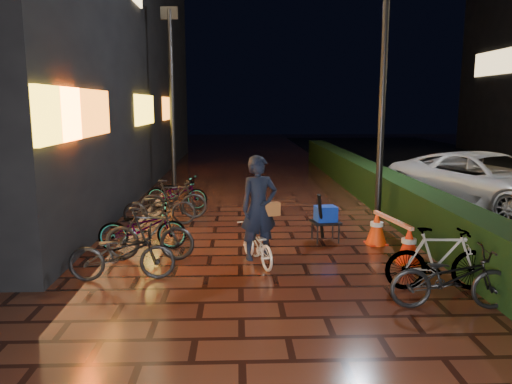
{
  "coord_description": "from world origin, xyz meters",
  "views": [
    {
      "loc": [
        -0.59,
        -6.69,
        2.76
      ],
      "look_at": [
        -0.24,
        2.76,
        1.1
      ],
      "focal_mm": 35.0,
      "sensor_mm": 36.0,
      "label": 1
    }
  ],
  "objects_px": {
    "van": "(487,182)",
    "cart_assembly": "(325,216)",
    "traffic_barrier": "(392,236)",
    "cyclist": "(258,225)"
  },
  "relations": [
    {
      "from": "cyclist",
      "to": "cart_assembly",
      "type": "bearing_deg",
      "value": 45.06
    },
    {
      "from": "van",
      "to": "cyclist",
      "type": "bearing_deg",
      "value": -170.05
    },
    {
      "from": "van",
      "to": "cart_assembly",
      "type": "xyz_separation_m",
      "value": [
        -4.77,
        -2.87,
        -0.22
      ]
    },
    {
      "from": "traffic_barrier",
      "to": "cart_assembly",
      "type": "xyz_separation_m",
      "value": [
        -1.11,
        0.83,
        0.2
      ]
    },
    {
      "from": "cyclist",
      "to": "cart_assembly",
      "type": "relative_size",
      "value": 1.82
    },
    {
      "from": "traffic_barrier",
      "to": "cart_assembly",
      "type": "bearing_deg",
      "value": 143.33
    },
    {
      "from": "van",
      "to": "cart_assembly",
      "type": "relative_size",
      "value": 5.18
    },
    {
      "from": "van",
      "to": "cart_assembly",
      "type": "bearing_deg",
      "value": -173.75
    },
    {
      "from": "cyclist",
      "to": "van",
      "type": "bearing_deg",
      "value": 34.78
    },
    {
      "from": "cart_assembly",
      "to": "traffic_barrier",
      "type": "bearing_deg",
      "value": -36.67
    }
  ]
}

